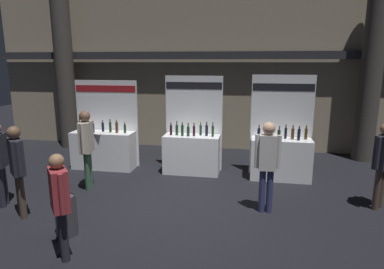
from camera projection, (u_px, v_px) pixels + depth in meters
The scene contains 11 objects.
ground_plane at pixel (178, 206), 6.85m from camera, with size 29.35×29.35×0.00m, color black.
hall_colonnade at pixel (209, 65), 10.85m from camera, with size 14.68×1.14×5.59m.
exhibitor_booth_0 at pixel (104, 146), 9.21m from camera, with size 1.78×0.73×2.39m.
exhibitor_booth_1 at pixel (192, 149), 8.81m from camera, with size 1.52×0.66×2.53m.
exhibitor_booth_2 at pixel (281, 154), 8.34m from camera, with size 1.54×0.66×2.57m.
trash_bin at pixel (66, 215), 5.66m from camera, with size 0.36×0.36×0.71m.
visitor_0 at pixel (267, 160), 6.37m from camera, with size 0.49×0.24×1.79m.
visitor_1 at pixel (60, 198), 4.84m from camera, with size 0.44×0.47×1.63m.
visitor_5 at pixel (383, 158), 6.53m from camera, with size 0.44×0.46×1.75m.
visitor_7 at pixel (17, 164), 6.17m from camera, with size 0.46×0.44×1.76m.
visitor_8 at pixel (86, 142), 7.54m from camera, with size 0.31×0.58×1.83m.
Camera 1 is at (1.40, -6.22, 2.91)m, focal length 31.31 mm.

